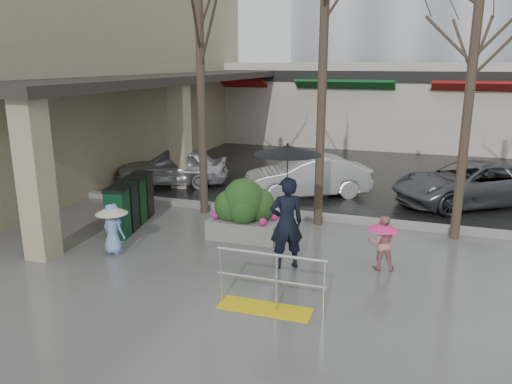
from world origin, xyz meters
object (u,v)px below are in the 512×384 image
Objects in this scene: car_b at (307,176)px; car_c at (470,183)px; woman at (287,198)px; planter at (245,210)px; tree_midwest at (325,10)px; car_a at (173,166)px; tree_mideast at (477,23)px; handrail at (268,289)px; child_pink at (382,239)px; tree_west at (199,20)px; child_blue at (112,223)px; news_boxes at (131,203)px.

car_c is at bearing 68.04° from car_b.
planter is (-1.38, 1.34, -0.78)m from woman.
woman is 2.08m from planter.
woman is at bearing -90.84° from tree_midwest.
car_a is 0.82× the size of car_c.
woman is 7.86m from car_a.
tree_mideast is at bearing 18.76° from planter.
handrail is at bearing 20.15° from car_a.
child_pink is (1.64, 2.39, 0.26)m from handrail.
car_c is at bearing -153.20° from woman.
tree_west reaches higher than handrail.
tree_midwest is at bearing 47.37° from car_a.
car_a is (-2.35, 2.60, -4.45)m from tree_west.
car_b is at bearing -112.45° from woman.
child_blue is at bearing -80.87° from car_c.
car_b is 4.76m from car_c.
child_blue is (-7.10, -3.42, -4.17)m from tree_mideast.
handrail is 0.29× the size of tree_mideast.
tree_midwest reaches higher than tree_mideast.
car_c is (5.24, 4.84, -0.06)m from planter.
woman is 1.14× the size of news_boxes.
news_boxes reaches higher than handrail.
car_a is at bearing 134.38° from planter.
tree_midwest is 1.54× the size of car_c.
tree_midwest reaches higher than car_c.
woman is at bearing -64.00° from car_c.
tree_mideast is at bearing 56.12° from car_a.
tree_midwest is at bearing -122.07° from woman.
car_a is at bearing -76.49° from woman.
woman reaches higher than car_c.
planter reaches higher than car_b.
car_b is 0.84× the size of car_c.
car_a is at bearing 163.59° from tree_mideast.
child_blue is 1.84m from news_boxes.
planter is (-4.73, -1.60, -4.17)m from tree_mideast.
tree_west is 5.67m from car_a.
car_c is at bearing 24.76° from tree_west.
car_c reaches higher than child_pink.
car_b is at bearing 148.24° from tree_mideast.
tree_west is 1.84× the size of car_a.
planter is at bearing 116.39° from handrail.
news_boxes is (-4.60, 3.10, 0.24)m from handrail.
news_boxes is 5.57m from car_b.
car_c is (3.66, 8.04, 0.25)m from handrail.
tree_midwest is 5.50m from child_pink.
planter is at bearing -75.41° from woman.
planter is at bearing -36.76° from car_b.
child_pink is at bearing 38.19° from car_a.
child_blue is 6.28m from car_a.
car_c is at bearing 19.67° from news_boxes.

